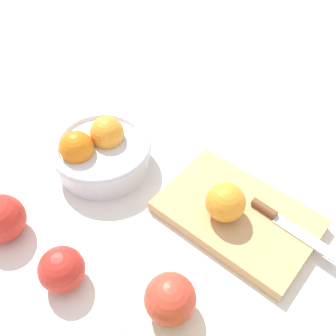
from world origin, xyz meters
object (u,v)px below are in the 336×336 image
Objects in this scene: cutting_board at (237,216)px; orange_on_board at (225,202)px; apple_front_right_3 at (170,299)px; knife at (281,220)px; bowl at (101,151)px; apple_front_left_2 at (1,218)px; apple_front_left at (62,269)px.

orange_on_board is (-0.02, -0.02, 0.04)m from cutting_board.
knife is at bearing 65.14° from apple_front_right_3.
bowl is 0.34m from knife.
apple_front_left_2 is at bearing -105.23° from bowl.
orange_on_board reaches higher than apple_front_right_3.
apple_front_left_2 is (-0.33, -0.21, 0.03)m from cutting_board.
knife is at bearing 11.44° from cutting_board.
bowl reaches higher than knife.
orange_on_board is 0.82× the size of apple_front_left_2.
cutting_board is at bearing 39.10° from orange_on_board.
knife is 2.10× the size of apple_front_right_3.
apple_front_left is at bearing -128.46° from orange_on_board.
apple_front_left_2 reaches higher than apple_front_left.
apple_front_left is at bearing -129.55° from cutting_board.
orange_on_board is at bearing 51.54° from apple_front_left.
apple_front_right_3 is (-0.03, -0.19, 0.03)m from cutting_board.
knife is at bearing 18.84° from orange_on_board.
apple_front_right_3 reaches higher than knife.
cutting_board is 0.07m from knife.
knife is (0.09, 0.03, -0.03)m from orange_on_board.
orange_on_board is at bearing -140.90° from cutting_board.
orange_on_board is 0.10m from knife.
bowl is 0.21m from apple_front_left_2.
cutting_board is 3.27× the size of apple_front_left_2.
cutting_board is at bearing 82.04° from apple_front_right_3.
knife is 1.96× the size of apple_front_left_2.
apple_front_right_3 is at bearing -92.18° from orange_on_board.
bowl is 0.73× the size of cutting_board.
cutting_board is at bearing 32.06° from apple_front_left_2.
apple_front_left reaches higher than knife.
bowl is 2.71× the size of apple_front_left.
bowl is 2.88× the size of orange_on_board.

